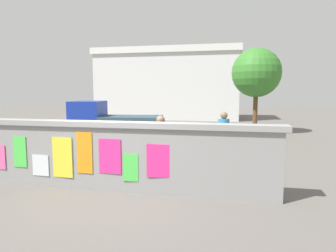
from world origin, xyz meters
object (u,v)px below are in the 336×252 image
(bicycle_near, at_px, (92,154))
(person_walking, at_px, (224,132))
(tree_roadside, at_px, (256,73))
(auto_rickshaw_truck, at_px, (112,125))
(motorcycle, at_px, (240,141))
(person_bystander, at_px, (161,140))

(bicycle_near, relative_size, person_walking, 1.05)
(bicycle_near, height_order, tree_roadside, tree_roadside)
(bicycle_near, distance_m, person_walking, 4.07)
(auto_rickshaw_truck, distance_m, person_walking, 4.98)
(motorcycle, height_order, tree_roadside, tree_roadside)
(auto_rickshaw_truck, xyz_separation_m, bicycle_near, (0.66, -3.21, -0.54))
(bicycle_near, bearing_deg, tree_roadside, 58.55)
(auto_rickshaw_truck, relative_size, person_bystander, 2.33)
(motorcycle, relative_size, person_walking, 1.17)
(auto_rickshaw_truck, relative_size, tree_roadside, 0.83)
(auto_rickshaw_truck, distance_m, person_bystander, 4.94)
(auto_rickshaw_truck, xyz_separation_m, person_bystander, (2.98, -3.93, 0.09))
(auto_rickshaw_truck, distance_m, bicycle_near, 3.32)
(person_walking, distance_m, tree_roadside, 8.01)
(tree_roadside, bearing_deg, motorcycle, -98.68)
(bicycle_near, xyz_separation_m, tree_roadside, (5.31, 8.68, 2.86))
(auto_rickshaw_truck, distance_m, motorcycle, 5.11)
(auto_rickshaw_truck, xyz_separation_m, person_walking, (4.53, -2.08, 0.09))
(person_walking, relative_size, tree_roadside, 0.36)
(person_walking, bearing_deg, auto_rickshaw_truck, 155.31)
(auto_rickshaw_truck, height_order, tree_roadside, tree_roadside)
(motorcycle, distance_m, bicycle_near, 5.19)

